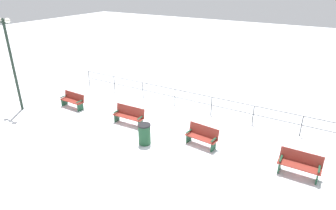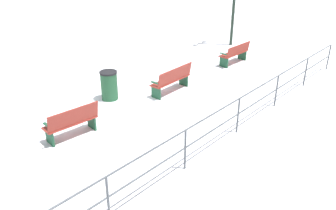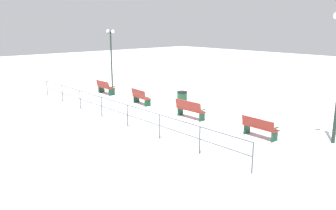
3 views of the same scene
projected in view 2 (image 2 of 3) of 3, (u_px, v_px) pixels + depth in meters
name	position (u px, v px, depth m)	size (l,w,h in m)	color
ground_plane	(127.00, 111.00, 11.07)	(80.00, 80.00, 0.00)	white
bench_nearest	(235.00, 53.00, 14.89)	(0.55, 1.57, 0.86)	maroon
bench_second	(172.00, 79.00, 12.15)	(0.53, 1.70, 0.93)	maroon
bench_third	(72.00, 122.00, 9.44)	(0.65, 1.50, 0.92)	maroon
waterfront_railing	(214.00, 124.00, 8.80)	(0.05, 15.91, 1.05)	#4C5156
trash_bin	(109.00, 85.00, 11.66)	(0.57, 0.57, 0.96)	#1E4C2D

